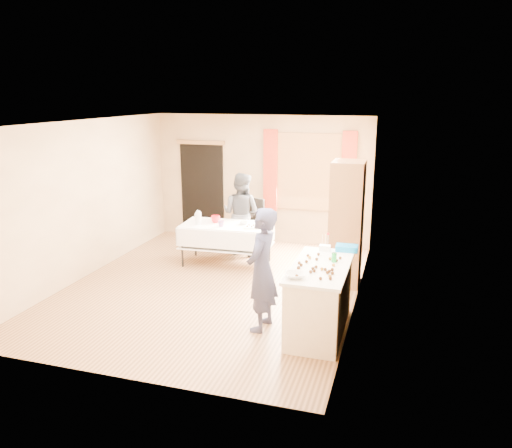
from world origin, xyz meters
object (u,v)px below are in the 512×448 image
(counter, at_px, (319,299))
(chair, at_px, (250,235))
(cabinet, at_px, (346,224))
(girl, at_px, (262,270))
(party_table, at_px, (226,241))
(woman, at_px, (241,214))

(counter, relative_size, chair, 1.46)
(cabinet, relative_size, chair, 1.97)
(chair, bearing_deg, girl, -50.22)
(counter, distance_m, party_table, 2.96)
(cabinet, xyz_separation_m, woman, (-2.11, 1.01, -0.22))
(chair, relative_size, woman, 0.65)
(cabinet, height_order, counter, cabinet)
(girl, bearing_deg, party_table, -144.78)
(girl, xyz_separation_m, woman, (-1.27, 2.94, -0.03))
(cabinet, distance_m, chair, 2.48)
(cabinet, height_order, party_table, cabinet)
(cabinet, height_order, woman, cabinet)
(counter, xyz_separation_m, woman, (-2.01, 2.81, 0.33))
(cabinet, distance_m, girl, 2.11)
(girl, bearing_deg, chair, -155.04)
(counter, height_order, chair, chair)
(party_table, bearing_deg, woman, 82.60)
(cabinet, xyz_separation_m, girl, (-0.84, -1.93, -0.19))
(chair, distance_m, woman, 0.56)
(girl, bearing_deg, cabinet, 161.55)
(cabinet, bearing_deg, counter, -93.18)
(cabinet, relative_size, counter, 1.35)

